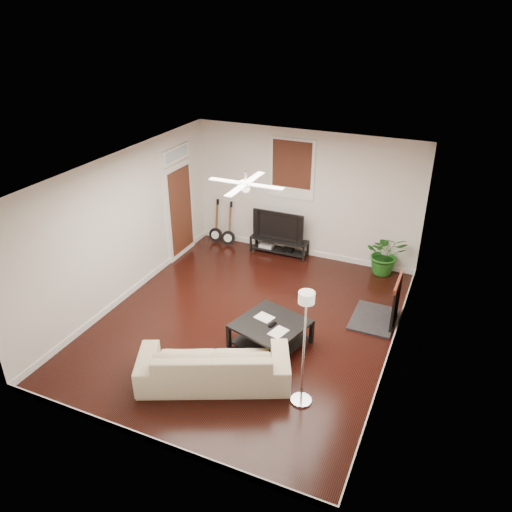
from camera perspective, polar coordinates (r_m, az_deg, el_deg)
The scene contains 14 objects.
room at distance 8.33m, azimuth -1.11°, elevation 0.38°, with size 5.01×6.01×2.81m.
brick_accent at distance 8.62m, azimuth 16.98°, elevation 0.11°, with size 0.02×2.20×2.80m, color brown.
fireplace at distance 9.10m, azimuth 14.41°, elevation -4.84°, with size 0.80×1.10×0.92m, color black.
window_back at distance 10.78m, azimuth 4.10°, elevation 9.83°, with size 1.00×0.06×1.30m, color #34150E.
door_left at distance 11.01m, azimuth -8.66°, elevation 6.09°, with size 0.08×1.00×2.50m, color white.
tv_stand at distance 11.33m, azimuth 2.64°, elevation 1.13°, with size 1.31×0.35×0.37m, color black.
tv at distance 11.13m, azimuth 2.74°, elevation 3.59°, with size 1.17×0.15×0.67m, color black.
coffee_table at distance 8.40m, azimuth 1.66°, elevation -8.83°, with size 1.04×1.04×0.44m, color black.
sofa at distance 7.66m, azimuth -4.81°, elevation -11.98°, with size 2.25×0.88×0.66m, color tan.
floor_lamp at distance 6.94m, azimuth 5.45°, elevation -10.55°, with size 0.30×0.30×1.84m, color white, non-canonical shape.
potted_plant at distance 10.72m, azimuth 14.51°, elevation 0.27°, with size 0.82×0.71×0.91m, color #1E5F1B.
guitar_left at distance 11.78m, azimuth -4.66°, elevation 3.90°, with size 0.32×0.23×1.03m, color black, non-canonical shape.
guitar_right at distance 11.60m, azimuth -3.20°, elevation 3.58°, with size 0.32×0.23×1.03m, color black, non-canonical shape.
ceiling_fan at distance 7.86m, azimuth -1.19°, elevation 8.21°, with size 1.24×1.24×0.32m, color white, non-canonical shape.
Camera 1 is at (3.14, -6.74, 5.15)m, focal length 35.23 mm.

